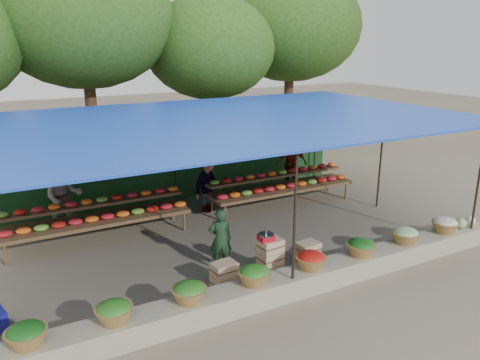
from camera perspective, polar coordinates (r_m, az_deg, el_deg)
ground at (r=10.92m, az=-2.30°, el=-7.26°), size 60.00×60.00×0.00m
stone_curb at (r=8.70m, az=5.82°, el=-12.57°), size 10.60×0.55×0.40m
stall_canopy at (r=10.18m, az=-2.61°, el=6.78°), size 10.80×6.60×2.82m
produce_baskets at (r=8.48m, az=5.32°, el=-10.59°), size 8.98×0.58×0.34m
netting_backdrop at (r=13.28m, az=-8.32°, el=2.68°), size 10.60×0.06×2.50m
tree_row at (r=15.83m, az=-10.91°, el=17.44°), size 16.51×5.50×7.12m
fruit_table_left at (r=11.19m, az=-17.04°, el=-4.08°), size 4.21×0.95×0.93m
fruit_table_right at (r=12.97m, az=5.05°, el=-0.50°), size 4.21×0.95×0.93m
crate_counter at (r=9.24m, az=3.55°, el=-9.87°), size 2.38×0.39×0.77m
weighing_scale at (r=8.98m, az=3.20°, el=-6.94°), size 0.29×0.29×0.31m
vendor_seated at (r=9.36m, az=-2.40°, el=-7.24°), size 0.55×0.46×1.28m
customer_left at (r=11.79m, az=-20.73°, el=-1.87°), size 0.97×0.81×1.79m
customer_mid at (r=12.41m, az=-3.91°, el=-0.40°), size 1.17×0.98×1.58m
customer_right at (r=14.10m, az=6.26°, el=1.92°), size 1.06×0.59×1.70m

